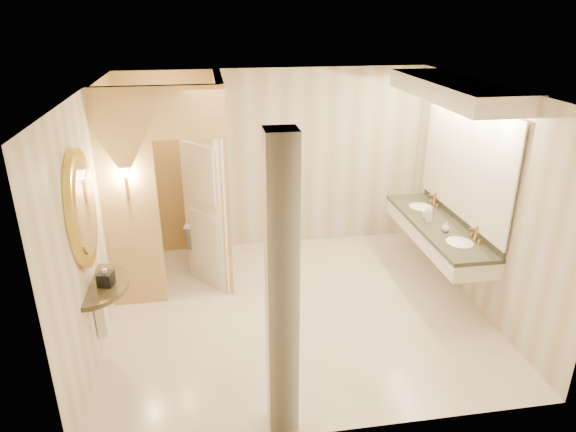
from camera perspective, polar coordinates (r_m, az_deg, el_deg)
name	(u,v)px	position (r m, az deg, el deg)	size (l,w,h in m)	color
floor	(297,309)	(6.50, 0.98, -10.34)	(4.50, 4.50, 0.00)	#F1E4D0
ceiling	(298,89)	(5.53, 1.17, 13.93)	(4.50, 4.50, 0.00)	white
wall_back	(274,161)	(7.75, -1.53, 6.18)	(4.50, 0.02, 2.70)	beige
wall_front	(342,301)	(4.13, 6.00, -9.35)	(4.50, 0.02, 2.70)	beige
wall_left	(93,221)	(5.94, -20.84, -0.52)	(0.02, 4.00, 2.70)	beige
wall_right	(480,198)	(6.63, 20.59, 1.88)	(0.02, 4.00, 2.70)	beige
toilet_closet	(198,184)	(6.69, -10.02, 3.50)	(1.50, 1.55, 2.70)	#E5C277
wall_sconce	(125,174)	(6.15, -17.65, 4.49)	(0.14, 0.14, 0.42)	#B77F3A
vanity	(447,168)	(6.76, 17.30, 5.17)	(0.75, 2.40, 2.09)	white
console_shelf	(87,243)	(5.44, -21.45, -2.82)	(0.91, 0.91, 1.91)	black
pillar	(282,292)	(4.21, -0.69, -8.49)	(0.25, 0.25, 2.70)	white
tissue_box	(106,279)	(5.55, -19.59, -6.60)	(0.14, 0.14, 0.14)	black
toilet	(205,240)	(7.44, -9.24, -2.67)	(0.45, 0.78, 0.80)	white
soap_bottle_a	(425,213)	(7.08, 15.01, 0.31)	(0.06, 0.06, 0.13)	beige
soap_bottle_b	(446,227)	(6.73, 17.12, -1.15)	(0.10, 0.10, 0.12)	silver
soap_bottle_c	(429,214)	(6.94, 15.42, 0.25)	(0.09, 0.09, 0.23)	#C6B28C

